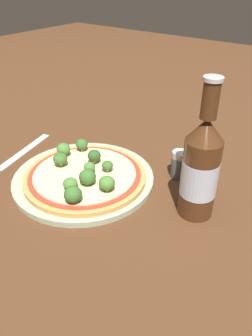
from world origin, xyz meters
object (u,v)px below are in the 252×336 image
pizza (85,176)px  fork (25,151)px  beer_bottle (200,168)px  pepper_shaker (179,165)px

pizza → fork: 0.21m
beer_bottle → pepper_shaker: bearing=133.9°
beer_bottle → pepper_shaker: 0.14m
beer_bottle → fork: bearing=-174.1°
pepper_shaker → fork: 0.38m
pepper_shaker → fork: size_ratio=0.32×
pizza → beer_bottle: beer_bottle is taller
pizza → pepper_shaker: pepper_shaker is taller
fork → pepper_shaker: bearing=-84.8°
beer_bottle → pepper_shaker: beer_bottle is taller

